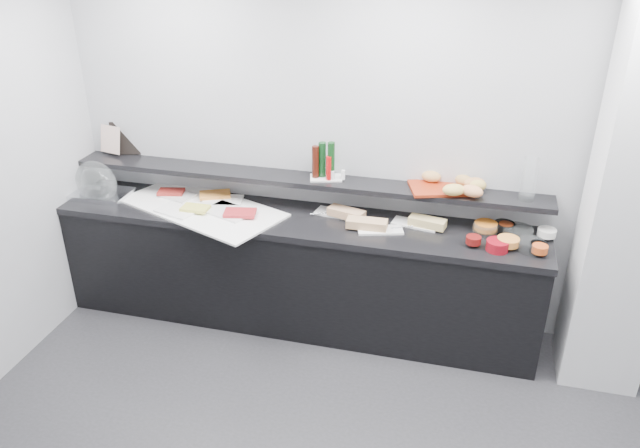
% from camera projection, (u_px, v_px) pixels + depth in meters
% --- Properties ---
extents(back_wall, '(5.00, 0.02, 2.70)m').
position_uv_depth(back_wall, '(400.00, 154.00, 4.48)').
color(back_wall, '#A6A8AD').
rests_on(back_wall, ground).
extents(column, '(0.50, 0.50, 2.70)m').
position_uv_depth(column, '(634.00, 195.00, 3.84)').
color(column, silver).
rests_on(column, ground).
extents(buffet_cabinet, '(3.60, 0.60, 0.85)m').
position_uv_depth(buffet_cabinet, '(297.00, 273.00, 4.79)').
color(buffet_cabinet, black).
rests_on(buffet_cabinet, ground).
extents(counter_top, '(3.62, 0.62, 0.05)m').
position_uv_depth(counter_top, '(296.00, 221.00, 4.59)').
color(counter_top, black).
rests_on(counter_top, buffet_cabinet).
extents(wall_shelf, '(3.60, 0.25, 0.04)m').
position_uv_depth(wall_shelf, '(302.00, 180.00, 4.62)').
color(wall_shelf, black).
rests_on(wall_shelf, back_wall).
extents(cloche_base, '(0.45, 0.30, 0.04)m').
position_uv_depth(cloche_base, '(102.00, 194.00, 4.90)').
color(cloche_base, silver).
rests_on(cloche_base, counter_top).
extents(cloche_dome, '(0.46, 0.38, 0.34)m').
position_uv_depth(cloche_dome, '(96.00, 182.00, 4.85)').
color(cloche_dome, white).
rests_on(cloche_dome, cloche_base).
extents(linen_runner, '(1.39, 1.02, 0.01)m').
position_uv_depth(linen_runner, '(202.00, 207.00, 4.71)').
color(linen_runner, white).
rests_on(linen_runner, counter_top).
extents(platter_meat_a, '(0.32, 0.26, 0.01)m').
position_uv_depth(platter_meat_a, '(177.00, 195.00, 4.88)').
color(platter_meat_a, silver).
rests_on(platter_meat_a, linen_runner).
extents(food_meat_a, '(0.22, 0.17, 0.02)m').
position_uv_depth(food_meat_a, '(171.00, 192.00, 4.89)').
color(food_meat_a, maroon).
rests_on(food_meat_a, platter_meat_a).
extents(platter_salmon, '(0.33, 0.26, 0.01)m').
position_uv_depth(platter_salmon, '(223.00, 200.00, 4.79)').
color(platter_salmon, white).
rests_on(platter_salmon, linen_runner).
extents(food_salmon, '(0.28, 0.23, 0.02)m').
position_uv_depth(food_salmon, '(215.00, 195.00, 4.85)').
color(food_salmon, orange).
rests_on(food_salmon, platter_salmon).
extents(platter_cheese, '(0.34, 0.27, 0.01)m').
position_uv_depth(platter_cheese, '(177.00, 211.00, 4.63)').
color(platter_cheese, white).
rests_on(platter_cheese, linen_runner).
extents(food_cheese, '(0.20, 0.13, 0.02)m').
position_uv_depth(food_cheese, '(195.00, 208.00, 4.62)').
color(food_cheese, '#D8D254').
rests_on(food_cheese, platter_cheese).
extents(platter_meat_b, '(0.40, 0.34, 0.01)m').
position_uv_depth(platter_meat_b, '(228.00, 211.00, 4.62)').
color(platter_meat_b, white).
rests_on(platter_meat_b, linen_runner).
extents(food_meat_b, '(0.26, 0.19, 0.02)m').
position_uv_depth(food_meat_b, '(240.00, 213.00, 4.55)').
color(food_meat_b, maroon).
rests_on(food_meat_b, platter_meat_b).
extents(sandwich_plate_left, '(0.34, 0.19, 0.01)m').
position_uv_depth(sandwich_plate_left, '(337.00, 214.00, 4.62)').
color(sandwich_plate_left, white).
rests_on(sandwich_plate_left, counter_top).
extents(sandwich_food_left, '(0.29, 0.18, 0.06)m').
position_uv_depth(sandwich_food_left, '(346.00, 213.00, 4.54)').
color(sandwich_food_left, tan).
rests_on(sandwich_food_left, sandwich_plate_left).
extents(tongs_left, '(0.15, 0.07, 0.01)m').
position_uv_depth(tongs_left, '(321.00, 213.00, 4.60)').
color(tongs_left, '#B6B9BE').
rests_on(tongs_left, sandwich_plate_left).
extents(sandwich_plate_mid, '(0.34, 0.22, 0.01)m').
position_uv_depth(sandwich_plate_mid, '(380.00, 230.00, 4.38)').
color(sandwich_plate_mid, white).
rests_on(sandwich_plate_mid, counter_top).
extents(sandwich_food_mid, '(0.29, 0.12, 0.06)m').
position_uv_depth(sandwich_food_mid, '(367.00, 224.00, 4.39)').
color(sandwich_food_mid, tan).
rests_on(sandwich_food_mid, sandwich_plate_mid).
extents(tongs_mid, '(0.16, 0.04, 0.01)m').
position_uv_depth(tongs_mid, '(363.00, 226.00, 4.41)').
color(tongs_mid, silver).
rests_on(tongs_mid, sandwich_plate_mid).
extents(sandwich_plate_right, '(0.34, 0.19, 0.01)m').
position_uv_depth(sandwich_plate_right, '(415.00, 224.00, 4.46)').
color(sandwich_plate_right, white).
rests_on(sandwich_plate_right, counter_top).
extents(sandwich_food_right, '(0.27, 0.15, 0.06)m').
position_uv_depth(sandwich_food_right, '(427.00, 222.00, 4.41)').
color(sandwich_food_right, tan).
rests_on(sandwich_food_right, sandwich_plate_right).
extents(tongs_right, '(0.15, 0.08, 0.01)m').
position_uv_depth(tongs_right, '(402.00, 227.00, 4.39)').
color(tongs_right, silver).
rests_on(tongs_right, sandwich_plate_right).
extents(bowl_glass_fruit, '(0.19, 0.19, 0.07)m').
position_uv_depth(bowl_glass_fruit, '(485.00, 230.00, 4.33)').
color(bowl_glass_fruit, white).
rests_on(bowl_glass_fruit, counter_top).
extents(fill_glass_fruit, '(0.18, 0.18, 0.05)m').
position_uv_depth(fill_glass_fruit, '(486.00, 226.00, 4.35)').
color(fill_glass_fruit, orange).
rests_on(fill_glass_fruit, bowl_glass_fruit).
extents(bowl_black_jam, '(0.17, 0.17, 0.07)m').
position_uv_depth(bowl_black_jam, '(504.00, 227.00, 4.36)').
color(bowl_black_jam, black).
rests_on(bowl_black_jam, counter_top).
extents(fill_black_jam, '(0.13, 0.13, 0.05)m').
position_uv_depth(fill_black_jam, '(506.00, 227.00, 4.34)').
color(fill_black_jam, '#511D0B').
rests_on(fill_black_jam, bowl_black_jam).
extents(bowl_glass_cream, '(0.24, 0.24, 0.07)m').
position_uv_depth(bowl_glass_cream, '(518.00, 233.00, 4.29)').
color(bowl_glass_cream, white).
rests_on(bowl_glass_cream, counter_top).
extents(fill_glass_cream, '(0.14, 0.14, 0.05)m').
position_uv_depth(fill_glass_cream, '(547.00, 232.00, 4.26)').
color(fill_glass_cream, white).
rests_on(fill_glass_cream, bowl_glass_cream).
extents(bowl_red_jam, '(0.18, 0.18, 0.07)m').
position_uv_depth(bowl_red_jam, '(497.00, 246.00, 4.12)').
color(bowl_red_jam, maroon).
rests_on(bowl_red_jam, counter_top).
extents(fill_red_jam, '(0.11, 0.11, 0.05)m').
position_uv_depth(fill_red_jam, '(473.00, 240.00, 4.16)').
color(fill_red_jam, '#630F0E').
rests_on(fill_red_jam, bowl_red_jam).
extents(bowl_glass_salmon, '(0.23, 0.23, 0.07)m').
position_uv_depth(bowl_glass_salmon, '(530.00, 245.00, 4.12)').
color(bowl_glass_salmon, silver).
rests_on(bowl_glass_salmon, counter_top).
extents(fill_glass_salmon, '(0.17, 0.17, 0.05)m').
position_uv_depth(fill_glass_salmon, '(508.00, 241.00, 4.15)').
color(fill_glass_salmon, orange).
rests_on(fill_glass_salmon, bowl_glass_salmon).
extents(bowl_black_fruit, '(0.14, 0.14, 0.07)m').
position_uv_depth(bowl_black_fruit, '(538.00, 248.00, 4.09)').
color(bowl_black_fruit, black).
rests_on(bowl_black_fruit, counter_top).
extents(fill_black_fruit, '(0.10, 0.10, 0.05)m').
position_uv_depth(fill_black_fruit, '(540.00, 249.00, 4.05)').
color(fill_black_fruit, '#C74C1B').
rests_on(fill_black_fruit, bowl_black_fruit).
extents(framed_print, '(0.25, 0.13, 0.26)m').
position_uv_depth(framed_print, '(125.00, 138.00, 5.00)').
color(framed_print, black).
rests_on(framed_print, wall_shelf).
extents(print_art, '(0.20, 0.09, 0.22)m').
position_uv_depth(print_art, '(110.00, 139.00, 4.98)').
color(print_art, beige).
rests_on(print_art, framed_print).
extents(condiment_tray, '(0.26, 0.20, 0.01)m').
position_uv_depth(condiment_tray, '(326.00, 178.00, 4.59)').
color(condiment_tray, white).
rests_on(condiment_tray, wall_shelf).
extents(bottle_green_a, '(0.07, 0.07, 0.26)m').
position_uv_depth(bottle_green_a, '(322.00, 160.00, 4.54)').
color(bottle_green_a, '#103B18').
rests_on(bottle_green_a, condiment_tray).
extents(bottle_brown, '(0.05, 0.05, 0.24)m').
position_uv_depth(bottle_brown, '(315.00, 162.00, 4.53)').
color(bottle_brown, '#38120A').
rests_on(bottle_brown, condiment_tray).
extents(bottle_green_b, '(0.07, 0.07, 0.28)m').
position_uv_depth(bottle_green_b, '(331.00, 161.00, 4.49)').
color(bottle_green_b, '#0E3313').
rests_on(bottle_green_b, condiment_tray).
extents(bottle_hot, '(0.05, 0.05, 0.18)m').
position_uv_depth(bottle_hot, '(329.00, 168.00, 4.50)').
color(bottle_hot, red).
rests_on(bottle_hot, condiment_tray).
extents(shaker_salt, '(0.04, 0.04, 0.07)m').
position_uv_depth(shaker_salt, '(332.00, 175.00, 4.52)').
color(shaker_salt, white).
rests_on(shaker_salt, condiment_tray).
extents(shaker_pepper, '(0.03, 0.03, 0.07)m').
position_uv_depth(shaker_pepper, '(343.00, 175.00, 4.53)').
color(shaker_pepper, white).
rests_on(shaker_pepper, condiment_tray).
extents(bread_tray, '(0.48, 0.40, 0.02)m').
position_uv_depth(bread_tray, '(439.00, 188.00, 4.41)').
color(bread_tray, '#972910').
rests_on(bread_tray, wall_shelf).
extents(bread_roll_nw, '(0.15, 0.10, 0.08)m').
position_uv_depth(bread_roll_nw, '(431.00, 177.00, 4.47)').
color(bread_roll_nw, '#BF8949').
rests_on(bread_roll_nw, bread_tray).
extents(bread_roll_n, '(0.14, 0.11, 0.08)m').
position_uv_depth(bread_roll_n, '(464.00, 180.00, 4.40)').
color(bread_roll_n, '#B18343').
rests_on(bread_roll_n, bread_tray).
extents(bread_roll_ne, '(0.17, 0.14, 0.08)m').
position_uv_depth(bread_roll_ne, '(475.00, 183.00, 4.36)').
color(bread_roll_ne, '#B57945').
rests_on(bread_roll_ne, bread_tray).
extents(bread_roll_s, '(0.18, 0.14, 0.08)m').
position_uv_depth(bread_roll_s, '(454.00, 190.00, 4.25)').
color(bread_roll_s, gold).
rests_on(bread_roll_s, bread_tray).
extents(bread_roll_se, '(0.18, 0.15, 0.08)m').
position_uv_depth(bread_roll_se, '(472.00, 191.00, 4.23)').
color(bread_roll_se, '#D48751').
rests_on(bread_roll_se, bread_tray).
extents(bread_roll_mide, '(0.14, 0.11, 0.08)m').
position_uv_depth(bread_roll_mide, '(478.00, 186.00, 4.32)').
color(bread_roll_mide, gold).
rests_on(bread_roll_mide, bread_tray).
extents(carafe, '(0.12, 0.12, 0.30)m').
position_uv_depth(carafe, '(529.00, 179.00, 4.19)').
color(carafe, white).
rests_on(carafe, wall_shelf).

